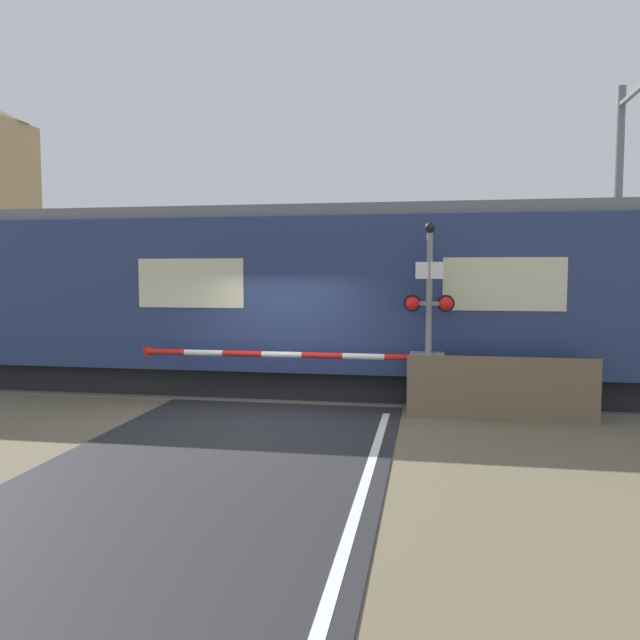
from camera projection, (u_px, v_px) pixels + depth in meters
The scene contains 8 objects.
ground_plane at pixel (262, 423), 10.42m from camera, with size 80.00×80.00×0.00m, color #6B6047.
track_bed at pixel (301, 388), 13.51m from camera, with size 36.00×3.20×0.13m.
train at pixel (218, 298), 13.69m from camera, with size 21.41×3.16×3.82m.
crossing_barrier at pixel (400, 378), 11.08m from camera, with size 5.66×0.44×1.12m.
signal_post at pixel (429, 307), 10.84m from camera, with size 0.88×0.26×3.39m.
catenary_pole at pixel (617, 230), 14.07m from camera, with size 0.20×1.90×6.66m.
distant_building at pixel (1, 212), 35.50m from camera, with size 3.49×3.49×11.71m.
roadside_fence at pixel (501, 389), 10.54m from camera, with size 3.18×0.06×1.10m.
Camera 1 is at (2.73, -9.93, 2.52)m, focal length 35.00 mm.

